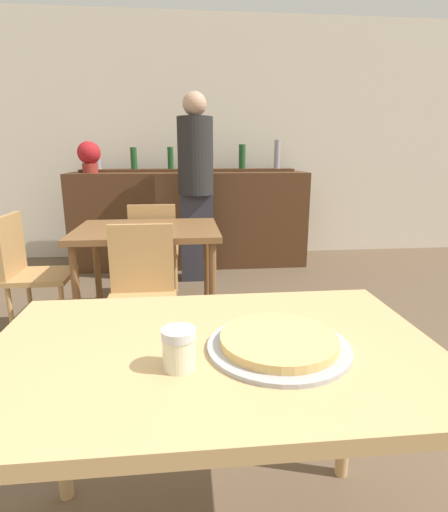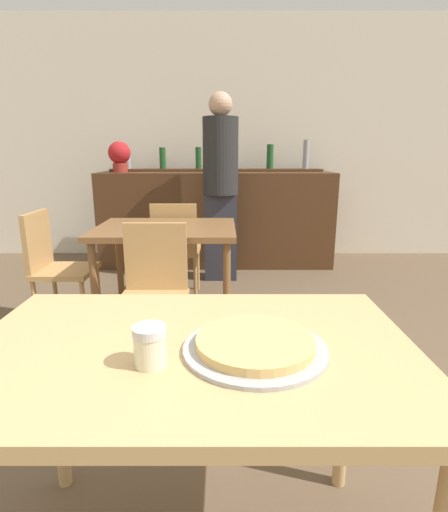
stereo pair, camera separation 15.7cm
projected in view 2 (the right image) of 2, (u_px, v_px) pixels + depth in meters
The scene contains 12 objects.
wall_back at pixel (218, 141), 4.83m from camera, with size 8.00×0.05×2.80m.
dining_table_near at pixel (193, 372), 1.09m from camera, with size 1.20×0.77×0.77m.
dining_table_far at pixel (167, 239), 2.86m from camera, with size 0.99×0.76×0.75m.
bar_counter at pixel (217, 219), 4.56m from camera, with size 2.60×0.56×1.05m.
bar_back_shelf at pixel (217, 165), 4.55m from camera, with size 2.39×0.24×0.35m.
chair_far_side_front at pixel (155, 286), 2.37m from camera, with size 0.40×0.40×0.86m.
chair_far_side_back at pixel (177, 245), 3.44m from camera, with size 0.40×0.40×0.86m.
chair_far_side_left at pixel (55, 262), 2.91m from camera, with size 0.40×0.40×0.86m.
pizza_tray at pixel (256, 345), 1.03m from camera, with size 0.37×0.37×0.04m.
cheese_shaker at pixel (151, 346), 0.95m from camera, with size 0.08×0.08×0.10m.
person_standing at pixel (222, 181), 3.88m from camera, with size 0.34×0.34×1.81m.
potted_plant at pixel (120, 155), 4.34m from camera, with size 0.24×0.24×0.33m.
Camera 2 is at (0.09, -0.97, 1.27)m, focal length 28.00 mm.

